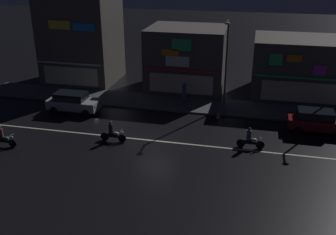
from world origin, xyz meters
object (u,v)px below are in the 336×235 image
(streetlamp_west, at_px, (226,57))
(pedestrian_on_sidewalk, at_px, (184,93))
(motorcycle_following, at_px, (3,138))
(parked_car_trailing, at_px, (73,102))
(traffic_cone, at_px, (219,115))
(motorcycle_lead, at_px, (112,133))
(motorcycle_opposite_lane, at_px, (250,139))
(parked_car_near_kerb, at_px, (317,121))

(streetlamp_west, height_order, pedestrian_on_sidewalk, streetlamp_west)
(pedestrian_on_sidewalk, bearing_deg, motorcycle_following, 34.81)
(streetlamp_west, xyz_separation_m, parked_car_trailing, (-12.33, -3.44, -3.67))
(parked_car_trailing, xyz_separation_m, traffic_cone, (12.13, 1.31, -0.59))
(pedestrian_on_sidewalk, height_order, traffic_cone, pedestrian_on_sidewalk)
(motorcycle_following, xyz_separation_m, traffic_cone, (14.02, 8.33, -0.36))
(pedestrian_on_sidewalk, distance_m, traffic_cone, 4.30)
(motorcycle_lead, bearing_deg, motorcycle_opposite_lane, -173.23)
(parked_car_trailing, bearing_deg, motorcycle_lead, -41.35)
(pedestrian_on_sidewalk, bearing_deg, traffic_cone, 131.81)
(streetlamp_west, bearing_deg, motorcycle_lead, -131.51)
(motorcycle_lead, bearing_deg, motorcycle_following, 18.99)
(motorcycle_opposite_lane, xyz_separation_m, traffic_cone, (-2.64, 4.80, -0.36))
(parked_car_trailing, relative_size, motorcycle_lead, 2.26)
(motorcycle_following, bearing_deg, parked_car_trailing, -107.33)
(pedestrian_on_sidewalk, xyz_separation_m, parked_car_near_kerb, (10.76, -3.49, -0.17))
(motorcycle_lead, xyz_separation_m, motorcycle_following, (-7.11, -2.43, 0.00))
(traffic_cone, bearing_deg, parked_car_near_kerb, -7.10)
(parked_car_near_kerb, bearing_deg, parked_car_trailing, 1.13)
(parked_car_near_kerb, height_order, motorcycle_opposite_lane, parked_car_near_kerb)
(streetlamp_west, distance_m, motorcycle_opposite_lane, 8.32)
(streetlamp_west, xyz_separation_m, motorcycle_following, (-14.22, -10.46, -3.91))
(parked_car_near_kerb, relative_size, motorcycle_opposite_lane, 2.26)
(parked_car_trailing, xyz_separation_m, motorcycle_lead, (5.22, -4.59, -0.24))
(parked_car_trailing, height_order, motorcycle_lead, parked_car_trailing)
(motorcycle_opposite_lane, bearing_deg, motorcycle_lead, -165.74)
(parked_car_trailing, height_order, motorcycle_opposite_lane, parked_car_trailing)
(motorcycle_lead, distance_m, motorcycle_opposite_lane, 9.61)
(motorcycle_lead, bearing_deg, streetlamp_west, -131.34)
(pedestrian_on_sidewalk, distance_m, motorcycle_following, 15.25)
(parked_car_trailing, distance_m, traffic_cone, 12.21)
(motorcycle_following, bearing_deg, parked_car_near_kerb, -163.15)
(motorcycle_lead, xyz_separation_m, traffic_cone, (6.91, 5.90, -0.36))
(motorcycle_lead, bearing_deg, parked_car_trailing, -41.18)
(streetlamp_west, distance_m, traffic_cone, 4.77)
(parked_car_near_kerb, relative_size, motorcycle_lead, 2.26)
(streetlamp_west, distance_m, pedestrian_on_sidewalk, 5.01)
(streetlamp_west, bearing_deg, pedestrian_on_sidewalk, 173.02)
(motorcycle_lead, xyz_separation_m, motorcycle_opposite_lane, (9.55, 1.11, 0.00))
(motorcycle_following, bearing_deg, motorcycle_opposite_lane, -170.25)
(pedestrian_on_sidewalk, xyz_separation_m, motorcycle_opposite_lane, (6.00, -7.36, -0.40))
(motorcycle_following, relative_size, motorcycle_opposite_lane, 1.00)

